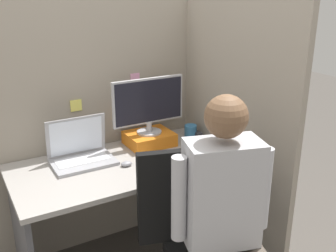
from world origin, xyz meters
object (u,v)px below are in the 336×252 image
paper_box (149,139)px  laptop (81,154)px  stapler (195,134)px  coffee_mug (191,132)px  monitor (149,104)px  carrot_toy (177,159)px  office_chair (203,245)px  person (231,214)px

paper_box → laptop: laptop is taller
stapler → coffee_mug: coffee_mug is taller
paper_box → laptop: (-0.48, -0.04, 0.01)m
coffee_mug → monitor: bearing=172.1°
carrot_toy → office_chair: office_chair is taller
paper_box → stapler: (0.34, -0.04, -0.02)m
office_chair → person: person is taller
carrot_toy → paper_box: bearing=91.6°
carrot_toy → coffee_mug: (0.29, 0.31, 0.02)m
laptop → office_chair: bearing=-66.5°
monitor → carrot_toy: bearing=-88.4°
stapler → carrot_toy: (-0.33, -0.30, -0.00)m
monitor → coffee_mug: monitor is taller
laptop → person: bearing=-67.6°
office_chair → coffee_mug: (0.44, 0.80, 0.26)m
paper_box → coffee_mug: size_ratio=3.13×
carrot_toy → coffee_mug: bearing=46.1°
office_chair → coffee_mug: 0.95m
paper_box → person: size_ratio=0.23×
laptop → office_chair: (0.35, -0.80, -0.27)m
person → coffee_mug: 1.03m
laptop → coffee_mug: 0.79m
carrot_toy → stapler: bearing=42.8°
paper_box → coffee_mug: coffee_mug is taller
stapler → laptop: bearing=179.9°
laptop → carrot_toy: bearing=-31.6°
paper_box → person: person is taller
paper_box → laptop: 0.49m
paper_box → office_chair: bearing=-99.2°
monitor → carrot_toy: (0.01, -0.35, -0.26)m
paper_box → carrot_toy: 0.35m
monitor → person: (-0.09, -0.99, -0.25)m
monitor → office_chair: size_ratio=0.51×
monitor → carrot_toy: size_ratio=3.41×
office_chair → stapler: bearing=59.5°
office_chair → monitor: bearing=80.9°
laptop → person: (0.39, -0.95, -0.02)m
carrot_toy → coffee_mug: 0.43m
laptop → carrot_toy: (0.49, -0.30, -0.03)m
laptop → office_chair: 0.91m
monitor → office_chair: 0.99m
stapler → carrot_toy: 0.44m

